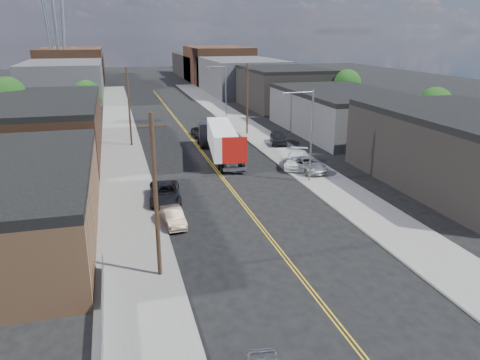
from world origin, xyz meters
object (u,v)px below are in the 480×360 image
semi_truck (219,138)px  car_left_b (173,217)px  car_right_lot_c (278,138)px  car_ahead_truck (201,132)px  car_right_lot_b (297,159)px  car_right_lot_a (306,165)px  car_left_c (165,193)px

semi_truck → car_left_b: (-7.90, -19.11, -1.59)m
car_right_lot_c → car_ahead_truck: (-8.85, 7.73, -0.33)m
car_right_lot_b → car_right_lot_c: bearing=107.9°
car_left_b → car_right_lot_b: (15.02, 12.27, 0.29)m
car_left_b → car_right_lot_a: 18.45m
car_left_c → car_right_lot_a: car_right_lot_a is taller
car_right_lot_a → car_right_lot_b: car_right_lot_b is taller
semi_truck → car_right_lot_c: 9.77m
car_right_lot_b → car_ahead_truck: (-7.12, 18.51, -0.31)m
car_left_c → car_right_lot_a: size_ratio=1.08×
car_left_b → car_ahead_truck: car_left_b is taller
car_right_lot_a → car_ahead_truck: (-7.39, 20.46, -0.24)m
car_right_lot_b → semi_truck: bearing=163.3°
car_right_lot_b → car_right_lot_a: bearing=-55.1°
car_right_lot_a → car_right_lot_c: bearing=68.1°
car_left_c → car_right_lot_c: bearing=51.4°
car_left_b → car_right_lot_c: car_right_lot_c is taller
car_right_lot_c → car_left_b: bearing=-112.2°
car_left_b → car_left_c: 5.34m
car_left_c → car_right_lot_c: car_right_lot_c is taller
car_left_c → car_right_lot_b: car_right_lot_b is taller
car_left_c → car_ahead_truck: size_ratio=1.24×
car_right_lot_b → car_ahead_truck: bearing=138.1°
car_right_lot_a → car_left_c: bearing=-177.3°
car_right_lot_b → car_ahead_truck: car_right_lot_b is taller
car_right_lot_c → car_right_lot_b: bearing=-85.3°
car_ahead_truck → car_left_c: bearing=-107.4°
car_right_lot_a → car_right_lot_b: bearing=82.5°
car_left_c → car_ahead_truck: (7.90, 25.45, -0.16)m
car_left_c → car_right_lot_c: size_ratio=1.19×
car_right_lot_c → car_ahead_truck: 11.76m
semi_truck → car_left_b: 20.74m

